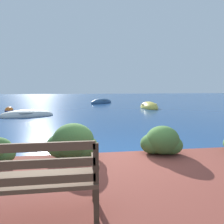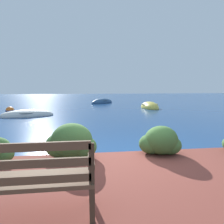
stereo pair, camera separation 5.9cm
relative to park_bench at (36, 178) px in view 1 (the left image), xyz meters
The scene contains 8 objects.
ground_plane 2.66m from the park_bench, 57.02° to the left, with size 80.00×80.00×0.00m.
park_bench is the anchor object (origin of this frame).
hedge_clump_left 1.94m from the park_bench, 81.86° to the left, with size 1.07×0.77×0.73m.
hedge_clump_centre 2.92m from the park_bench, 40.80° to the left, with size 0.92×0.66×0.63m.
rowboat_nearest 9.96m from the park_bench, 106.21° to the left, with size 3.03×1.68×0.67m.
rowboat_mid 13.87m from the park_bench, 66.84° to the left, with size 1.25×2.45×0.88m.
rowboat_far 17.83m from the park_bench, 83.16° to the left, with size 2.70×2.63×0.82m.
mooring_buoy 12.42m from the park_bench, 110.96° to the left, with size 0.58×0.58×0.53m.
Camera 1 is at (-0.84, -4.33, 1.71)m, focal length 32.00 mm.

